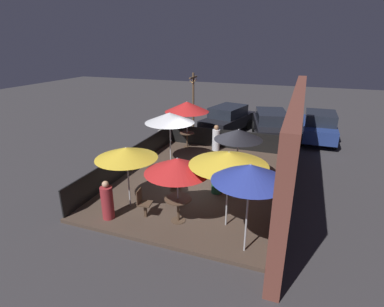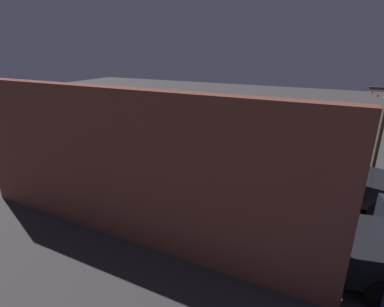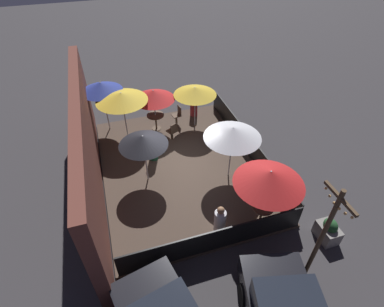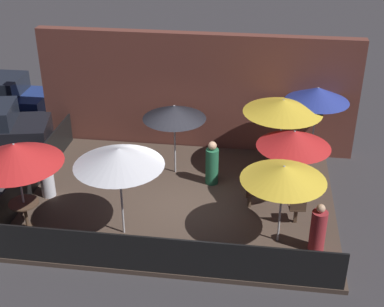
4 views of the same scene
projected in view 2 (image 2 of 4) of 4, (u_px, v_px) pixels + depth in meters
name	position (u px, v px, depth m)	size (l,w,h in m)	color
ground_plane	(188.00, 185.00, 10.56)	(60.00, 60.00, 0.00)	#383538
patio_deck	(188.00, 184.00, 10.54)	(8.31, 6.23, 0.12)	#47382D
building_wall	(123.00, 168.00, 7.11)	(9.91, 0.36, 3.79)	brown
fence_front	(220.00, 145.00, 12.94)	(8.11, 0.05, 0.95)	black
fence_side_left	(314.00, 195.00, 8.62)	(0.05, 6.03, 0.95)	black
patio_umbrella_0	(309.00, 123.00, 9.89)	(2.21, 2.21, 2.37)	#B2B2B7
patio_umbrella_1	(112.00, 124.00, 10.86)	(1.93, 1.93, 2.07)	#B2B2B7
patio_umbrella_2	(45.00, 125.00, 9.19)	(1.86, 1.86, 2.46)	#B2B2B7
patio_umbrella_3	(148.00, 114.00, 12.29)	(1.98, 1.98, 2.06)	#B2B2B7
patio_umbrella_4	(87.00, 126.00, 9.44)	(2.23, 2.23, 2.33)	#B2B2B7
patio_umbrella_5	(237.00, 116.00, 10.78)	(2.12, 2.12, 2.35)	#B2B2B7
patio_umbrella_6	(176.00, 142.00, 8.53)	(1.80, 1.80, 2.13)	#B2B2B7
dining_table_0	(303.00, 166.00, 10.39)	(0.74, 0.74, 0.77)	#4C3828
dining_table_1	(115.00, 156.00, 11.27)	(0.81, 0.81, 0.78)	#4C3828
patio_chair_0	(147.00, 159.00, 11.29)	(0.53, 0.53, 0.91)	#4C3828
patio_chair_1	(130.00, 150.00, 12.31)	(0.45, 0.45, 0.93)	#4C3828
patron_0	(154.00, 172.00, 9.86)	(0.49, 0.49, 1.31)	#236642
patron_1	(136.00, 141.00, 13.30)	(0.47, 0.47, 1.26)	maroon
patron_2	(298.00, 183.00, 9.09)	(0.40, 0.40, 1.30)	silver
planter_box	(341.00, 163.00, 11.53)	(0.78, 0.55, 0.89)	gray
light_post	(381.00, 133.00, 9.42)	(1.10, 0.12, 3.67)	brown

